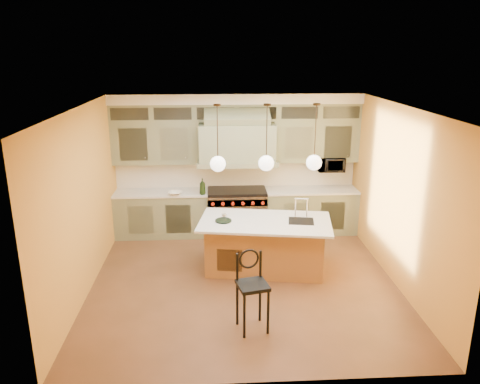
{
  "coord_description": "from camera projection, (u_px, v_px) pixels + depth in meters",
  "views": [
    {
      "loc": [
        -0.47,
        -7.05,
        3.72
      ],
      "look_at": [
        -0.02,
        0.7,
        1.35
      ],
      "focal_mm": 35.0,
      "sensor_mm": 36.0,
      "label": 1
    }
  ],
  "objects": [
    {
      "name": "counter_stool",
      "position": [
        252.0,
        286.0,
        6.35
      ],
      "size": [
        0.48,
        0.48,
        1.13
      ],
      "rotation": [
        0.0,
        0.0,
        0.23
      ],
      "color": "black",
      "rests_on": "floor"
    },
    {
      "name": "oil_bottle_b",
      "position": [
        203.0,
        189.0,
        9.43
      ],
      "size": [
        0.1,
        0.1,
        0.19
      ],
      "primitive_type": "imported",
      "rotation": [
        0.0,
        0.0,
        0.17
      ],
      "color": "black",
      "rests_on": "back_cabinetry"
    },
    {
      "name": "pendant_right",
      "position": [
        314.0,
        161.0,
        7.77
      ],
      "size": [
        0.26,
        0.26,
        1.11
      ],
      "color": "#2D2319",
      "rests_on": "ceiling"
    },
    {
      "name": "wall_right",
      "position": [
        398.0,
        196.0,
        7.56
      ],
      "size": [
        0.0,
        5.0,
        5.0
      ],
      "primitive_type": "plane",
      "rotation": [
        1.57,
        0.0,
        -1.57
      ],
      "color": "gold",
      "rests_on": "ground"
    },
    {
      "name": "fruit_bowl",
      "position": [
        175.0,
        193.0,
        9.33
      ],
      "size": [
        0.31,
        0.31,
        0.07
      ],
      "primitive_type": "imported",
      "rotation": [
        0.0,
        0.0,
        -0.14
      ],
      "color": "white",
      "rests_on": "back_cabinetry"
    },
    {
      "name": "back_cabinetry",
      "position": [
        237.0,
        167.0,
        9.56
      ],
      "size": [
        5.0,
        0.77,
        2.9
      ],
      "color": "#747A5A",
      "rests_on": "floor"
    },
    {
      "name": "wall_front",
      "position": [
        259.0,
        270.0,
        5.03
      ],
      "size": [
        5.0,
        0.0,
        5.0
      ],
      "primitive_type": "plane",
      "rotation": [
        -1.57,
        0.0,
        0.0
      ],
      "color": "gold",
      "rests_on": "ground"
    },
    {
      "name": "pendant_left",
      "position": [
        218.0,
        162.0,
        7.68
      ],
      "size": [
        0.26,
        0.26,
        1.11
      ],
      "color": "#2D2319",
      "rests_on": "ceiling"
    },
    {
      "name": "range",
      "position": [
        237.0,
        211.0,
        9.75
      ],
      "size": [
        1.2,
        0.74,
        0.96
      ],
      "color": "silver",
      "rests_on": "floor"
    },
    {
      "name": "oil_bottle_a",
      "position": [
        202.0,
        186.0,
        9.32
      ],
      "size": [
        0.15,
        0.15,
        0.33
      ],
      "primitive_type": "imported",
      "rotation": [
        0.0,
        0.0,
        0.16
      ],
      "color": "black",
      "rests_on": "back_cabinetry"
    },
    {
      "name": "cup",
      "position": [
        224.0,
        216.0,
        8.11
      ],
      "size": [
        0.1,
        0.1,
        0.08
      ],
      "primitive_type": "imported",
      "rotation": [
        0.0,
        0.0,
        -0.14
      ],
      "color": "silver",
      "rests_on": "kitchen_island"
    },
    {
      "name": "wall_back",
      "position": [
        236.0,
        163.0,
        9.81
      ],
      "size": [
        5.0,
        0.0,
        5.0
      ],
      "primitive_type": "plane",
      "rotation": [
        1.57,
        0.0,
        0.0
      ],
      "color": "gold",
      "rests_on": "ground"
    },
    {
      "name": "pendant_center",
      "position": [
        266.0,
        161.0,
        7.73
      ],
      "size": [
        0.26,
        0.26,
        1.11
      ],
      "color": "#2D2319",
      "rests_on": "ceiling"
    },
    {
      "name": "ceiling",
      "position": [
        244.0,
        107.0,
        7.0
      ],
      "size": [
        5.0,
        5.0,
        0.0
      ],
      "primitive_type": "plane",
      "rotation": [
        3.14,
        0.0,
        0.0
      ],
      "color": "white",
      "rests_on": "wall_back"
    },
    {
      "name": "kitchen_island",
      "position": [
        265.0,
        244.0,
        8.16
      ],
      "size": [
        2.39,
        1.53,
        1.35
      ],
      "rotation": [
        0.0,
        0.0,
        -0.16
      ],
      "color": "#A27139",
      "rests_on": "floor"
    },
    {
      "name": "floor",
      "position": [
        244.0,
        281.0,
        7.84
      ],
      "size": [
        5.0,
        5.0,
        0.0
      ],
      "primitive_type": "plane",
      "color": "#56371D",
      "rests_on": "ground"
    },
    {
      "name": "microwave",
      "position": [
        331.0,
        164.0,
        9.68
      ],
      "size": [
        0.54,
        0.37,
        0.3
      ],
      "primitive_type": "imported",
      "color": "black",
      "rests_on": "back_cabinetry"
    },
    {
      "name": "wall_left",
      "position": [
        84.0,
        202.0,
        7.28
      ],
      "size": [
        0.0,
        5.0,
        5.0
      ],
      "primitive_type": "plane",
      "rotation": [
        1.57,
        0.0,
        1.57
      ],
      "color": "gold",
      "rests_on": "ground"
    }
  ]
}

